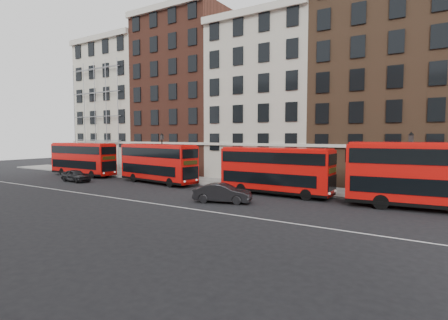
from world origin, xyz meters
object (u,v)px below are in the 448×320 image
Objects in this scene: car_rear at (76,176)px; car_front at (223,193)px; bus_d at (433,174)px; bus_c at (275,170)px; bus_b at (158,162)px; bus_a at (83,158)px.

car_front reaches higher than car_rear.
bus_d reaches higher than car_rear.
bus_c reaches higher than car_front.
bus_d is (25.65, -0.01, 0.25)m from bus_b.
bus_d is 2.56× the size of car_front.
bus_d reaches higher than bus_c.
bus_c is 2.22× the size of car_front.
bus_a is 13.03m from bus_b.
car_front is (20.57, -1.32, 0.05)m from car_rear.
bus_b reaches higher than bus_c.
bus_d is 14.90m from car_front.
bus_a reaches higher than car_front.
bus_a is 0.88× the size of bus_d.
bus_d reaches higher than bus_a.
bus_a is 26.88m from bus_c.
bus_d is at bearing -87.18° from car_front.
car_front is (11.84, -5.32, -1.55)m from bus_b.
bus_a is at bearing -179.46° from bus_c.
car_rear is (-34.38, -3.99, -1.85)m from bus_d.
bus_b is at bearing -0.21° from bus_a.
bus_b is at bearing -61.62° from car_rear.
bus_b is at bearing 174.32° from bus_d.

